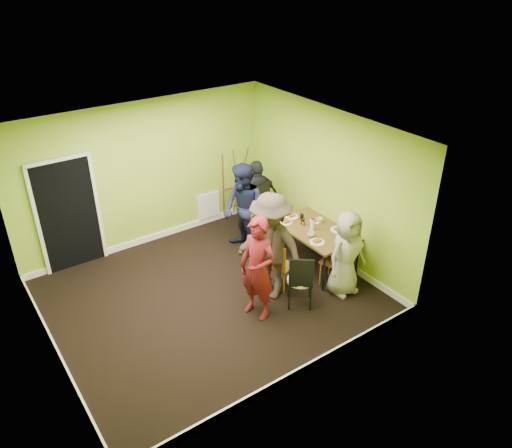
% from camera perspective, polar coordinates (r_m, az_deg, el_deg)
% --- Properties ---
extents(ground, '(5.00, 5.00, 0.00)m').
position_cam_1_polar(ground, '(8.49, -5.33, -8.15)').
color(ground, black).
rests_on(ground, ground).
extents(room_walls, '(5.04, 4.54, 2.82)m').
position_cam_1_polar(room_walls, '(7.96, -5.95, -2.37)').
color(room_walls, '#8FAE2C').
rests_on(room_walls, ground).
extents(dining_table, '(0.90, 1.50, 0.75)m').
position_cam_1_polar(dining_table, '(8.92, 6.81, -0.87)').
color(dining_table, black).
rests_on(dining_table, ground).
extents(chair_left_far, '(0.54, 0.54, 1.01)m').
position_cam_1_polar(chair_left_far, '(9.20, 0.34, -0.58)').
color(chair_left_far, orange).
rests_on(chair_left_far, ground).
extents(chair_left_near, '(0.49, 0.49, 0.90)m').
position_cam_1_polar(chair_left_near, '(8.34, 2.61, -4.53)').
color(chair_left_near, orange).
rests_on(chair_left_near, ground).
extents(chair_back_end, '(0.62, 0.68, 1.15)m').
position_cam_1_polar(chair_back_end, '(9.69, 0.74, 2.68)').
color(chair_back_end, orange).
rests_on(chair_back_end, ground).
extents(chair_front_end, '(0.53, 0.53, 0.99)m').
position_cam_1_polar(chair_front_end, '(8.51, 9.56, -3.80)').
color(chair_front_end, orange).
rests_on(chair_front_end, ground).
extents(chair_bentwood, '(0.53, 0.53, 0.98)m').
position_cam_1_polar(chair_bentwood, '(7.95, 5.10, -6.25)').
color(chair_bentwood, black).
rests_on(chair_bentwood, ground).
extents(easel, '(0.64, 0.60, 1.61)m').
position_cam_1_polar(easel, '(10.35, -2.57, 4.35)').
color(easel, brown).
rests_on(easel, ground).
extents(plate_near_left, '(0.21, 0.21, 0.01)m').
position_cam_1_polar(plate_near_left, '(9.04, 3.49, 0.16)').
color(plate_near_left, white).
rests_on(plate_near_left, dining_table).
extents(plate_near_right, '(0.26, 0.26, 0.01)m').
position_cam_1_polar(plate_near_right, '(8.50, 7.00, -2.07)').
color(plate_near_right, white).
rests_on(plate_near_right, dining_table).
extents(plate_far_back, '(0.26, 0.26, 0.01)m').
position_cam_1_polar(plate_far_back, '(9.25, 4.07, 0.85)').
color(plate_far_back, white).
rests_on(plate_far_back, dining_table).
extents(plate_far_front, '(0.22, 0.22, 0.01)m').
position_cam_1_polar(plate_far_front, '(8.56, 9.69, -2.01)').
color(plate_far_front, white).
rests_on(plate_far_front, dining_table).
extents(plate_wall_back, '(0.23, 0.23, 0.01)m').
position_cam_1_polar(plate_wall_back, '(9.15, 6.90, 0.36)').
color(plate_wall_back, white).
rests_on(plate_wall_back, dining_table).
extents(plate_wall_front, '(0.27, 0.27, 0.01)m').
position_cam_1_polar(plate_wall_front, '(8.91, 9.35, -0.66)').
color(plate_wall_front, white).
rests_on(plate_wall_front, dining_table).
extents(thermos, '(0.08, 0.08, 0.21)m').
position_cam_1_polar(thermos, '(8.82, 6.47, -0.04)').
color(thermos, white).
rests_on(thermos, dining_table).
extents(blue_bottle, '(0.07, 0.07, 0.19)m').
position_cam_1_polar(blue_bottle, '(8.82, 9.75, -0.37)').
color(blue_bottle, '#1B33CC').
rests_on(blue_bottle, dining_table).
extents(orange_bottle, '(0.03, 0.03, 0.07)m').
position_cam_1_polar(orange_bottle, '(8.96, 5.37, 0.02)').
color(orange_bottle, orange).
rests_on(orange_bottle, dining_table).
extents(glass_mid, '(0.07, 0.07, 0.10)m').
position_cam_1_polar(glass_mid, '(8.99, 5.36, 0.24)').
color(glass_mid, black).
rests_on(glass_mid, dining_table).
extents(glass_back, '(0.07, 0.07, 0.10)m').
position_cam_1_polar(glass_back, '(9.17, 5.26, 0.85)').
color(glass_back, black).
rests_on(glass_back, dining_table).
extents(glass_front, '(0.07, 0.07, 0.10)m').
position_cam_1_polar(glass_front, '(8.63, 9.76, -1.41)').
color(glass_front, black).
rests_on(glass_front, dining_table).
extents(cup_a, '(0.12, 0.12, 0.10)m').
position_cam_1_polar(cup_a, '(8.63, 6.29, -1.18)').
color(cup_a, white).
rests_on(cup_a, dining_table).
extents(cup_b, '(0.11, 0.11, 0.10)m').
position_cam_1_polar(cup_b, '(9.07, 7.26, 0.40)').
color(cup_b, white).
rests_on(cup_b, dining_table).
extents(person_standing, '(0.58, 0.72, 1.71)m').
position_cam_1_polar(person_standing, '(7.58, 0.21, -5.12)').
color(person_standing, maroon).
rests_on(person_standing, ground).
extents(person_left_far, '(0.70, 0.88, 1.77)m').
position_cam_1_polar(person_left_far, '(9.18, -1.46, 1.60)').
color(person_left_far, black).
rests_on(person_left_far, ground).
extents(person_left_near, '(1.07, 1.37, 1.86)m').
position_cam_1_polar(person_left_near, '(7.97, 1.68, -2.62)').
color(person_left_near, '#322721').
rests_on(person_left_near, ground).
extents(person_back_end, '(0.93, 0.41, 1.57)m').
position_cam_1_polar(person_back_end, '(9.85, 0.17, 2.98)').
color(person_back_end, black).
rests_on(person_back_end, ground).
extents(person_front_end, '(0.74, 0.49, 1.50)m').
position_cam_1_polar(person_front_end, '(8.27, 10.29, -3.35)').
color(person_front_end, gray).
rests_on(person_front_end, ground).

